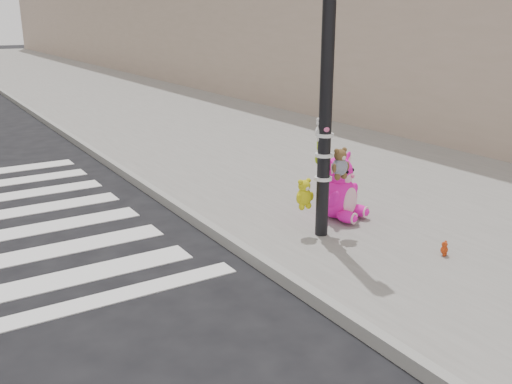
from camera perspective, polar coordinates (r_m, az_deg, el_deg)
ground at (r=4.88m, az=-5.19°, el=-18.36°), size 120.00×120.00×0.00m
sidewalk_near at (r=15.40m, az=-5.44°, el=6.80°), size 7.00×80.00×0.14m
curb_edge at (r=14.24m, az=-17.99°, el=5.18°), size 0.12×80.00×0.15m
signal_pole at (r=7.00m, az=6.99°, el=8.46°), size 0.69×0.49×4.00m
pink_bunny at (r=7.91m, az=8.32°, el=0.00°), size 0.75×0.81×0.92m
red_teddy at (r=7.05m, az=18.32°, el=-5.37°), size 0.15×0.12×0.18m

